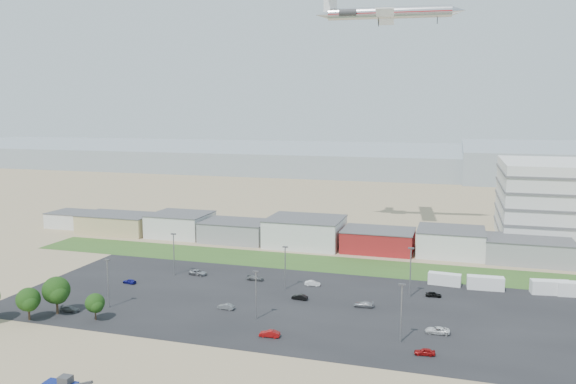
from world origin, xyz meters
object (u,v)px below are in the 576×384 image
at_px(parked_car_12, 363,304).
at_px(parked_car_13, 270,334).
at_px(parked_car_9, 198,272).
at_px(airliner, 389,13).
at_px(parked_car_8, 433,294).
at_px(parked_car_10, 70,309).
at_px(box_trailer_a, 444,279).
at_px(parked_car_4, 226,307).
at_px(parked_car_2, 425,352).
at_px(parked_car_6, 255,278).
at_px(parked_car_5, 130,281).
at_px(parked_car_7, 300,297).
at_px(parked_car_11, 313,283).
at_px(parked_car_0, 437,330).

distance_m(parked_car_12, parked_car_13, 24.27).
bearing_deg(parked_car_9, airliner, -27.21).
relative_size(parked_car_8, parked_car_10, 0.87).
height_order(box_trailer_a, parked_car_4, box_trailer_a).
height_order(parked_car_2, parked_car_6, parked_car_6).
distance_m(parked_car_5, parked_car_12, 54.82).
height_order(parked_car_4, parked_car_6, parked_car_6).
xyz_separation_m(parked_car_7, parked_car_13, (0.25, -20.81, 0.04)).
bearing_deg(parked_car_10, parked_car_11, -59.31).
height_order(parked_car_4, parked_car_12, parked_car_12).
distance_m(airliner, parked_car_11, 91.98).
bearing_deg(box_trailer_a, parked_car_6, -163.04).
xyz_separation_m(parked_car_11, parked_car_12, (13.55, -10.81, 0.01)).
xyz_separation_m(box_trailer_a, parked_car_2, (-2.18, -40.14, -0.79)).
bearing_deg(parked_car_10, airliner, -34.50).
xyz_separation_m(parked_car_0, parked_car_7, (-28.77, 10.54, -0.04)).
bearing_deg(parked_car_9, parked_car_4, -136.32).
xyz_separation_m(airliner, parked_car_5, (-49.96, -70.47, -69.44)).
bearing_deg(parked_car_4, box_trailer_a, 130.80).
bearing_deg(parked_car_5, parked_car_13, 71.49).
distance_m(parked_car_2, parked_car_12, 23.95).
xyz_separation_m(box_trailer_a, airliner, (-20.38, 50.26, 68.63)).
xyz_separation_m(parked_car_0, parked_car_6, (-42.65, 20.89, -0.01)).
distance_m(box_trailer_a, parked_car_10, 81.88).
relative_size(parked_car_6, parked_car_7, 1.18).
relative_size(parked_car_2, parked_car_7, 0.98).
bearing_deg(parked_car_12, parked_car_13, -39.43).
bearing_deg(parked_car_0, parked_car_12, -125.39).
distance_m(parked_car_4, parked_car_10, 31.26).
height_order(parked_car_0, parked_car_6, parked_car_0).
relative_size(parked_car_6, parked_car_12, 0.99).
bearing_deg(parked_car_5, airliner, 152.22).
bearing_deg(box_trailer_a, parked_car_13, -120.84).
bearing_deg(parked_car_6, parked_car_12, -110.35).
bearing_deg(box_trailer_a, parked_car_7, -141.34).
distance_m(parked_car_8, parked_car_10, 75.82).
bearing_deg(parked_car_10, parked_car_5, -8.36).
height_order(parked_car_4, parked_car_13, parked_car_13).
bearing_deg(airliner, parked_car_12, -92.19).
xyz_separation_m(airliner, parked_car_10, (-51.14, -90.12, -69.43)).
relative_size(airliner, parked_car_9, 10.13).
distance_m(parked_car_0, parked_car_7, 30.64).
xyz_separation_m(parked_car_4, parked_car_9, (-16.17, 20.34, 0.05)).
relative_size(box_trailer_a, parked_car_7, 2.11).
height_order(parked_car_8, parked_car_11, parked_car_11).
height_order(airliner, parked_car_12, airliner).
relative_size(airliner, parked_car_5, 14.08).
relative_size(box_trailer_a, parked_car_2, 2.15).
bearing_deg(parked_car_4, parked_car_0, 94.86).
distance_m(box_trailer_a, airliner, 87.48).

